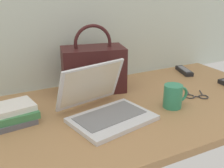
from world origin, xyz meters
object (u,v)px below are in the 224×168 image
remote_control_far (184,71)px  book_stack (10,114)px  eyeglasses (196,96)px  handbag (93,68)px  laptop (104,106)px  coffee_mug (173,96)px

remote_control_far → book_stack: 1.03m
eyeglasses → handbag: bearing=142.7°
eyeglasses → handbag: 0.51m
laptop → eyeglasses: 0.48m
book_stack → eyeglasses: bearing=-9.9°
eyeglasses → book_stack: bearing=170.1°
book_stack → laptop: bearing=-19.6°
remote_control_far → book_stack: book_stack is taller
remote_control_far → book_stack: (-1.02, -0.17, 0.02)m
remote_control_far → laptop: bearing=-156.3°
coffee_mug → handbag: handbag is taller
laptop → coffee_mug: laptop is taller
eyeglasses → laptop: bearing=177.6°
laptop → handbag: 0.30m
coffee_mug → laptop: bearing=169.9°
coffee_mug → handbag: bearing=124.0°
book_stack → coffee_mug: bearing=-15.3°
coffee_mug → eyeglasses: size_ratio=0.89×
remote_control_far → handbag: bearing=-178.8°
laptop → eyeglasses: size_ratio=2.63×
eyeglasses → book_stack: book_stack is taller
remote_control_far → eyeglasses: (-0.20, -0.32, -0.01)m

